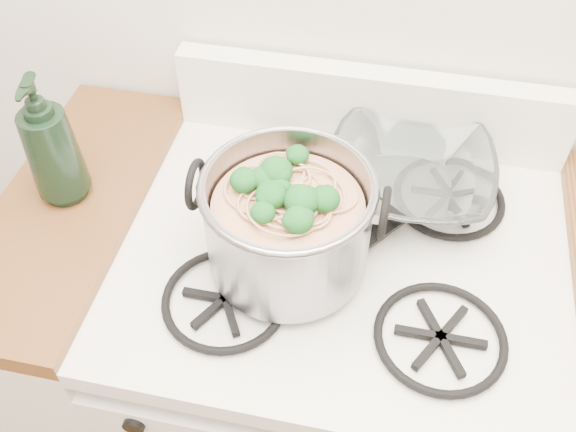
{
  "coord_description": "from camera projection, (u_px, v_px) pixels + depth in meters",
  "views": [
    {
      "loc": [
        0.05,
        0.56,
        1.76
      ],
      "look_at": [
        -0.09,
        1.21,
        1.03
      ],
      "focal_mm": 40.0,
      "sensor_mm": 36.0,
      "label": 1
    }
  ],
  "objects": [
    {
      "name": "gas_range",
      "position": [
        330.0,
        381.0,
        1.45
      ],
      "size": [
        0.76,
        0.66,
        0.92
      ],
      "color": "white",
      "rests_on": "ground"
    },
    {
      "name": "glass_bowl",
      "position": [
        408.0,
        182.0,
        1.16
      ],
      "size": [
        0.12,
        0.12,
        0.03
      ],
      "primitive_type": "imported",
      "rotation": [
        0.0,
        0.0,
        0.02
      ],
      "color": "white",
      "rests_on": "gas_range"
    },
    {
      "name": "bottle",
      "position": [
        49.0,
        141.0,
        1.08
      ],
      "size": [
        0.11,
        0.11,
        0.25
      ],
      "primitive_type": "imported",
      "rotation": [
        0.0,
        0.0,
        0.19
      ],
      "color": "black",
      "rests_on": "counter_left"
    },
    {
      "name": "spatula",
      "position": [
        368.0,
        218.0,
        1.11
      ],
      "size": [
        0.42,
        0.42,
        0.02
      ],
      "primitive_type": null,
      "rotation": [
        0.0,
        0.0,
        -0.65
      ],
      "color": "black",
      "rests_on": "gas_range"
    },
    {
      "name": "stock_pot",
      "position": [
        288.0,
        224.0,
        1.0
      ],
      "size": [
        0.3,
        0.27,
        0.18
      ],
      "color": "gray",
      "rests_on": "gas_range"
    },
    {
      "name": "counter_left",
      "position": [
        119.0,
        334.0,
        1.5
      ],
      "size": [
        0.25,
        0.65,
        0.92
      ],
      "color": "silver",
      "rests_on": "ground"
    }
  ]
}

